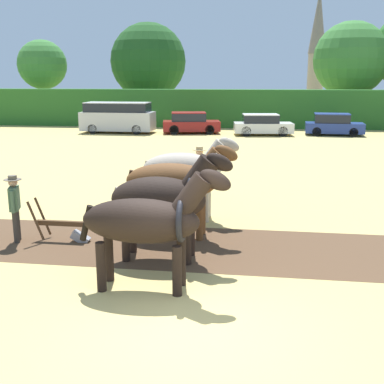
{
  "coord_description": "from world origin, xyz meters",
  "views": [
    {
      "loc": [
        0.92,
        -6.99,
        3.93
      ],
      "look_at": [
        -0.59,
        4.72,
        1.1
      ],
      "focal_mm": 45.0,
      "sensor_mm": 36.0,
      "label": 1
    }
  ],
  "objects_px": {
    "tree_far_left": "(42,65)",
    "parked_car_left": "(191,123)",
    "parked_car_center_left": "(262,125)",
    "tree_left": "(148,61)",
    "parked_car_center": "(333,125)",
    "draft_horse_trail_left": "(176,182)",
    "plow": "(66,229)",
    "farmer_beside_team": "(199,169)",
    "draft_horse_lead_right": "(163,199)",
    "church_spire": "(317,45)",
    "draft_horse_lead_left": "(147,221)",
    "parked_van": "(118,117)",
    "farmer_at_plow": "(15,203)",
    "draft_horse_trail_right": "(185,170)",
    "tree_center_left": "(351,59)"
  },
  "relations": [
    {
      "from": "farmer_beside_team",
      "to": "parked_van",
      "type": "distance_m",
      "value": 20.56
    },
    {
      "from": "draft_horse_trail_left",
      "to": "farmer_beside_team",
      "type": "bearing_deg",
      "value": 87.66
    },
    {
      "from": "farmer_at_plow",
      "to": "tree_center_left",
      "type": "bearing_deg",
      "value": 49.22
    },
    {
      "from": "parked_car_center_left",
      "to": "parked_car_center",
      "type": "relative_size",
      "value": 1.04
    },
    {
      "from": "draft_horse_lead_left",
      "to": "draft_horse_trail_right",
      "type": "distance_m",
      "value": 4.73
    },
    {
      "from": "draft_horse_trail_right",
      "to": "farmer_at_plow",
      "type": "distance_m",
      "value": 4.58
    },
    {
      "from": "tree_left",
      "to": "parked_car_center",
      "type": "distance_m",
      "value": 19.54
    },
    {
      "from": "draft_horse_trail_left",
      "to": "plow",
      "type": "xyz_separation_m",
      "value": [
        -2.62,
        -0.76,
        -1.09
      ]
    },
    {
      "from": "tree_left",
      "to": "draft_horse_lead_left",
      "type": "distance_m",
      "value": 38.21
    },
    {
      "from": "draft_horse_lead_left",
      "to": "parked_car_center",
      "type": "xyz_separation_m",
      "value": [
        7.36,
        26.07,
        -0.62
      ]
    },
    {
      "from": "church_spire",
      "to": "parked_car_left",
      "type": "bearing_deg",
      "value": -109.7
    },
    {
      "from": "tree_left",
      "to": "tree_far_left",
      "type": "bearing_deg",
      "value": -167.29
    },
    {
      "from": "draft_horse_lead_left",
      "to": "draft_horse_lead_right",
      "type": "relative_size",
      "value": 1.04
    },
    {
      "from": "parked_van",
      "to": "parked_car_left",
      "type": "height_order",
      "value": "parked_van"
    },
    {
      "from": "tree_far_left",
      "to": "draft_horse_lead_right",
      "type": "distance_m",
      "value": 37.92
    },
    {
      "from": "draft_horse_lead_left",
      "to": "draft_horse_trail_right",
      "type": "xyz_separation_m",
      "value": [
        0.04,
        4.73,
        0.06
      ]
    },
    {
      "from": "draft_horse_lead_right",
      "to": "parked_van",
      "type": "distance_m",
      "value": 25.32
    },
    {
      "from": "tree_far_left",
      "to": "draft_horse_lead_right",
      "type": "relative_size",
      "value": 2.59
    },
    {
      "from": "parked_car_left",
      "to": "plow",
      "type": "bearing_deg",
      "value": -99.5
    },
    {
      "from": "parked_car_left",
      "to": "tree_far_left",
      "type": "bearing_deg",
      "value": 139.17
    },
    {
      "from": "draft_horse_trail_right",
      "to": "plow",
      "type": "relative_size",
      "value": 1.94
    },
    {
      "from": "tree_far_left",
      "to": "parked_car_center_left",
      "type": "height_order",
      "value": "tree_far_left"
    },
    {
      "from": "draft_horse_lead_left",
      "to": "draft_horse_trail_left",
      "type": "relative_size",
      "value": 1.0
    },
    {
      "from": "farmer_beside_team",
      "to": "farmer_at_plow",
      "type": "bearing_deg",
      "value": -148.75
    },
    {
      "from": "tree_left",
      "to": "farmer_beside_team",
      "type": "bearing_deg",
      "value": -74.78
    },
    {
      "from": "church_spire",
      "to": "parked_car_center_left",
      "type": "relative_size",
      "value": 3.74
    },
    {
      "from": "parked_van",
      "to": "parked_car_center",
      "type": "height_order",
      "value": "parked_van"
    },
    {
      "from": "draft_horse_lead_right",
      "to": "parked_car_left",
      "type": "xyz_separation_m",
      "value": [
        -2.63,
        24.38,
        -0.64
      ]
    },
    {
      "from": "church_spire",
      "to": "plow",
      "type": "distance_m",
      "value": 60.83
    },
    {
      "from": "parked_car_center_left",
      "to": "tree_left",
      "type": "bearing_deg",
      "value": 125.96
    },
    {
      "from": "farmer_beside_team",
      "to": "parked_van",
      "type": "height_order",
      "value": "parked_van"
    },
    {
      "from": "parked_car_center",
      "to": "farmer_beside_team",
      "type": "bearing_deg",
      "value": -106.59
    },
    {
      "from": "tree_far_left",
      "to": "parked_van",
      "type": "height_order",
      "value": "tree_far_left"
    },
    {
      "from": "farmer_beside_team",
      "to": "tree_far_left",
      "type": "bearing_deg",
      "value": 104.81
    },
    {
      "from": "tree_left",
      "to": "tree_center_left",
      "type": "distance_m",
      "value": 18.13
    },
    {
      "from": "tree_far_left",
      "to": "draft_horse_trail_right",
      "type": "relative_size",
      "value": 2.54
    },
    {
      "from": "church_spire",
      "to": "draft_horse_trail_right",
      "type": "xyz_separation_m",
      "value": [
        -10.02,
        -56.64,
        -6.76
      ]
    },
    {
      "from": "draft_horse_lead_right",
      "to": "draft_horse_trail_left",
      "type": "relative_size",
      "value": 0.96
    },
    {
      "from": "tree_far_left",
      "to": "parked_car_left",
      "type": "relative_size",
      "value": 1.7
    },
    {
      "from": "tree_center_left",
      "to": "parked_car_center",
      "type": "bearing_deg",
      "value": -104.82
    },
    {
      "from": "parked_car_left",
      "to": "parked_car_center_left",
      "type": "height_order",
      "value": "parked_car_left"
    },
    {
      "from": "draft_horse_trail_left",
      "to": "parked_car_center_left",
      "type": "xyz_separation_m",
      "value": [
        2.45,
        22.33,
        -0.7
      ]
    },
    {
      "from": "tree_center_left",
      "to": "parked_van",
      "type": "bearing_deg",
      "value": -149.41
    },
    {
      "from": "parked_car_center",
      "to": "tree_far_left",
      "type": "bearing_deg",
      "value": 163.94
    },
    {
      "from": "tree_center_left",
      "to": "church_spire",
      "type": "bearing_deg",
      "value": 89.96
    },
    {
      "from": "draft_horse_trail_left",
      "to": "draft_horse_trail_right",
      "type": "bearing_deg",
      "value": 90.11
    },
    {
      "from": "draft_horse_lead_left",
      "to": "farmer_at_plow",
      "type": "bearing_deg",
      "value": 149.98
    },
    {
      "from": "draft_horse_lead_right",
      "to": "farmer_beside_team",
      "type": "bearing_deg",
      "value": 88.44
    },
    {
      "from": "plow",
      "to": "parked_car_center",
      "type": "bearing_deg",
      "value": 67.82
    },
    {
      "from": "farmer_beside_team",
      "to": "parked_van",
      "type": "xyz_separation_m",
      "value": [
        -8.08,
        18.9,
        0.06
      ]
    }
  ]
}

